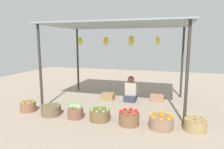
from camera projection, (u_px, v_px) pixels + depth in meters
ground_plane at (118, 102)px, 6.09m from camera, size 14.00×14.00×0.00m
market_stall_structure at (118, 29)px, 5.74m from camera, size 4.02×2.56×2.32m
vendor_person at (131, 91)px, 6.22m from camera, size 0.36×0.44×0.78m
basket_limes at (28, 106)px, 5.29m from camera, size 0.40×0.40×0.29m
basket_green_chilies at (51, 110)px, 5.02m from camera, size 0.49×0.49×0.27m
basket_cabbages at (75, 112)px, 4.81m from camera, size 0.37×0.37×0.37m
basket_green_apples at (100, 115)px, 4.68m from camera, size 0.47×0.47×0.31m
basket_red_tomatoes at (129, 118)px, 4.43m from camera, size 0.45×0.45×0.34m
basket_oranges at (161, 122)px, 4.24m from camera, size 0.51×0.51×0.32m
basket_potatoes at (195, 125)px, 4.13m from camera, size 0.45×0.45×0.29m
wooden_crate_near_vendor at (157, 98)px, 6.18m from camera, size 0.39×0.29×0.22m
wooden_crate_stacked_rear at (108, 96)px, 6.35m from camera, size 0.38×0.29×0.21m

